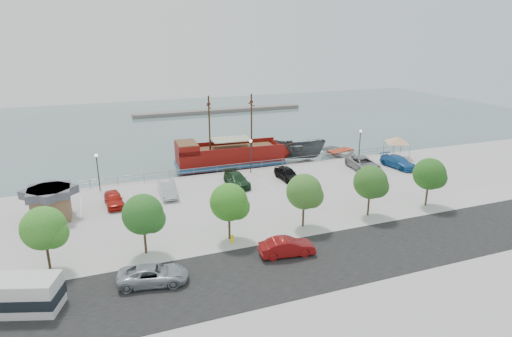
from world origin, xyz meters
name	(u,v)px	position (x,y,z in m)	size (l,w,h in m)	color
ground	(270,198)	(0.00, 0.00, -1.00)	(160.00, 160.00, 0.00)	#4B6464
land_slab	(387,296)	(0.00, -21.00, -0.60)	(100.00, 58.00, 1.20)	#ACABA8
street	(348,255)	(0.00, -16.00, 0.01)	(100.00, 8.00, 0.04)	black
sidewalk	(313,225)	(0.00, -10.00, 0.01)	(100.00, 4.00, 0.05)	#B0AFAB
seawall_railing	(247,166)	(0.00, 7.80, 0.53)	(50.00, 0.06, 1.00)	gray
far_shore	(220,111)	(10.00, 55.00, -0.60)	(40.00, 3.00, 0.80)	#6B655D
pirate_ship	(238,156)	(0.17, 11.88, 0.78)	(16.95, 5.44, 10.61)	maroon
patrol_boat	(298,152)	(9.15, 11.77, 0.53)	(2.98, 7.91, 3.06)	#414649
speedboat	(340,153)	(16.03, 11.30, -0.32)	(4.70, 6.58, 1.36)	silver
dock_west	(130,186)	(-14.65, 9.20, -0.81)	(6.68, 1.91, 0.38)	gray
dock_mid	(296,166)	(7.72, 9.20, -0.80)	(7.02, 2.01, 0.40)	#676159
dock_east	(340,161)	(14.75, 9.20, -0.79)	(7.52, 2.15, 0.43)	gray
shed	(51,202)	(-22.43, 0.16, 1.63)	(3.72, 3.72, 3.05)	brown
canopy_tent	(398,137)	(21.65, 5.64, 3.03)	(5.40, 5.40, 3.49)	slate
street_van	(153,275)	(-15.05, -14.58, 0.68)	(2.25, 4.87, 1.35)	#91979F
street_sedan	(287,247)	(-4.60, -14.30, 0.73)	(1.54, 4.41, 1.45)	maroon
shuttle_bus	(7,296)	(-24.03, -14.50, 1.10)	(6.86, 4.23, 2.28)	silver
fire_hydrant	(232,239)	(-8.01, -10.80, 0.41)	(0.26, 0.26, 0.76)	#E9E000
lamp_post_left	(97,165)	(-18.00, 6.50, 2.94)	(0.36, 0.36, 4.28)	black
lamp_post_mid	(251,150)	(0.00, 6.50, 2.94)	(0.36, 0.36, 4.28)	black
lamp_post_right	(360,139)	(16.00, 6.50, 2.94)	(0.36, 0.36, 4.28)	black
tree_a	(46,230)	(-21.85, -10.07, 3.30)	(3.30, 3.20, 5.00)	#473321
tree_b	(145,216)	(-14.85, -10.07, 3.30)	(3.30, 3.20, 5.00)	#473321
tree_c	(231,203)	(-7.85, -10.07, 3.30)	(3.30, 3.20, 5.00)	#473321
tree_d	(306,193)	(-0.85, -10.07, 3.30)	(3.30, 3.20, 5.00)	#473321
tree_e	(372,183)	(6.15, -10.07, 3.30)	(3.30, 3.20, 5.00)	#473321
tree_f	(431,175)	(13.15, -10.07, 3.30)	(3.30, 3.20, 5.00)	#473321
parked_car_a	(114,199)	(-16.77, 1.28, 0.72)	(1.69, 4.21, 1.43)	#B21B11
parked_car_b	(168,189)	(-11.16, 2.25, 0.79)	(1.67, 4.78, 1.58)	silver
parked_car_d	(237,179)	(-3.15, 2.63, 0.72)	(2.03, 4.99, 1.45)	#18371D
parked_car_e	(287,174)	(3.18, 2.46, 0.76)	(1.79, 4.44, 1.51)	black
parked_car_g	(363,164)	(13.95, 2.45, 0.83)	(2.76, 5.98, 1.66)	gray
parked_car_h	(398,162)	(18.79, 1.67, 0.76)	(2.14, 5.25, 1.52)	#1F5A9E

